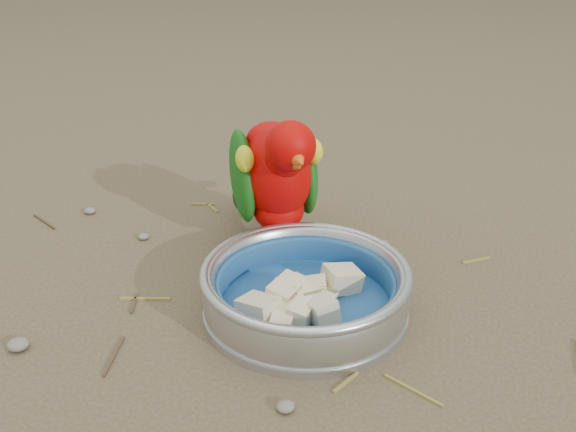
{
  "coord_description": "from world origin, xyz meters",
  "views": [
    {
      "loc": [
        -0.04,
        -0.61,
        0.43
      ],
      "look_at": [
        0.06,
        0.11,
        0.08
      ],
      "focal_mm": 40.0,
      "sensor_mm": 36.0,
      "label": 1
    }
  ],
  "objects": [
    {
      "name": "food_bowl",
      "position": [
        0.07,
        0.01,
        0.01
      ],
      "size": [
        0.24,
        0.24,
        0.02
      ],
      "primitive_type": "cylinder",
      "color": "#B2B2BA",
      "rests_on": "ground"
    },
    {
      "name": "ground_debris",
      "position": [
        -0.04,
        0.07,
        0.0
      ],
      "size": [
        0.9,
        0.8,
        0.01
      ],
      "primitive_type": null,
      "color": "olive",
      "rests_on": "ground"
    },
    {
      "name": "fruit_wedges",
      "position": [
        0.07,
        0.01,
        0.03
      ],
      "size": [
        0.14,
        0.14,
        0.03
      ],
      "primitive_type": null,
      "color": "beige",
      "rests_on": "food_bowl"
    },
    {
      "name": "bowl_wall",
      "position": [
        0.07,
        0.01,
        0.04
      ],
      "size": [
        0.24,
        0.24,
        0.04
      ],
      "primitive_type": null,
      "color": "#B2B2BA",
      "rests_on": "food_bowl"
    },
    {
      "name": "lory_parrot",
      "position": [
        0.05,
        0.17,
        0.1
      ],
      "size": [
        0.15,
        0.26,
        0.2
      ],
      "primitive_type": null,
      "rotation": [
        0.0,
        0.0,
        -2.98
      ],
      "color": "#B00201",
      "rests_on": "ground"
    },
    {
      "name": "ground",
      "position": [
        0.0,
        0.0,
        0.0
      ],
      "size": [
        60.0,
        60.0,
        0.0
      ],
      "primitive_type": "plane",
      "color": "brown"
    }
  ]
}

